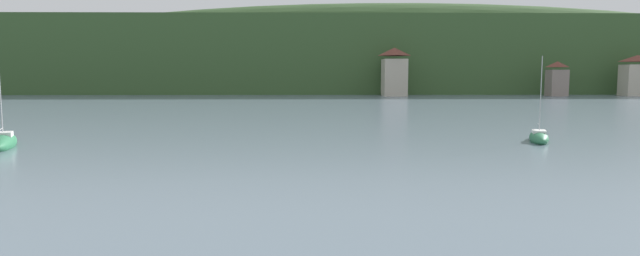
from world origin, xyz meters
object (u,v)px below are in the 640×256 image
Objects in this scene: shore_building_central at (637,76)px; sailboat_mid_0 at (3,142)px; sailboat_mid_5 at (539,138)px; shore_building_westcentral at (557,79)px; shore_building_west at (394,73)px.

shore_building_central is 1.37× the size of sailboat_mid_0.
shore_building_central is at bearing 163.20° from sailboat_mid_5.
sailboat_mid_0 is 35.02m from sailboat_mid_5.
shore_building_central is at bearing -71.27° from sailboat_mid_0.
shore_building_westcentral is 1.16× the size of sailboat_mid_5.
shore_building_westcentral is 0.85× the size of shore_building_central.
sailboat_mid_5 is (-34.40, -71.12, -3.15)m from shore_building_westcentral.
shore_building_central is at bearing -1.19° from shore_building_west.
shore_building_westcentral is 101.01m from sailboat_mid_0.
sailboat_mid_0 is at bearing -67.62° from sailboat_mid_5.
shore_building_west is 1.61× the size of sailboat_mid_0.
shore_building_westcentral reaches higher than sailboat_mid_5.
sailboat_mid_0 is at bearing -139.39° from shore_building_central.
shore_building_west is at bearing -47.86° from sailboat_mid_0.
sailboat_mid_0 is (-69.36, -73.37, -3.10)m from shore_building_westcentral.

